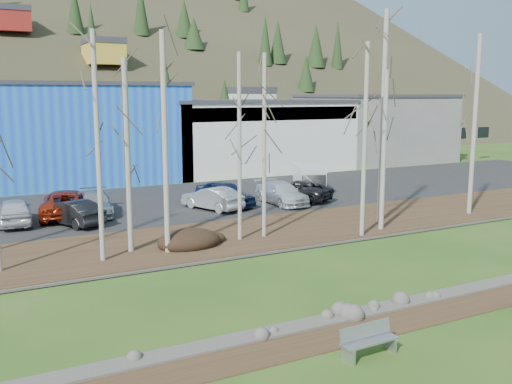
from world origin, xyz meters
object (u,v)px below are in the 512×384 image
car_6 (296,191)px  van_white (309,179)px  bench_intact (368,340)px  car_1 (72,213)px  car_2 (66,203)px  car_4 (225,194)px  car_0 (14,211)px  car_3 (95,203)px  car_5 (212,198)px  car_7 (281,193)px

car_6 → van_white: bearing=-164.8°
bench_intact → car_1: (-4.49, 20.18, 0.39)m
car_2 → car_4: bearing=-175.7°
car_0 → car_3: 4.58m
car_0 → car_4: 12.63m
car_6 → car_0: bearing=-31.3°
car_0 → car_4: bearing=-179.0°
car_1 → van_white: van_white is taller
car_5 → car_6: car_5 is taller
car_1 → car_6: (14.89, 0.54, -0.01)m
car_1 → car_3: car_1 is taller
car_5 → car_4: bearing=-169.4°
car_4 → van_white: size_ratio=1.00×
car_4 → car_5: bearing=-162.1°
car_5 → van_white: (9.01, 2.71, 0.24)m
car_3 → car_7: (11.71, -2.15, 0.02)m
van_white → car_0: bearing=-152.1°
bench_intact → car_2: size_ratio=0.31×
car_3 → car_5: (6.88, -1.80, 0.02)m
car_3 → car_2: bearing=-178.6°
car_0 → car_2: bearing=-161.4°
car_3 → car_6: (13.18, -1.61, -0.00)m
car_0 → car_3: size_ratio=0.93×
bench_intact → car_6: size_ratio=0.36×
car_0 → van_white: size_ratio=0.94×
car_1 → car_4: car_4 is taller
car_0 → car_2: car_2 is taller
car_1 → van_white: bearing=165.6°
car_1 → car_0: bearing=-53.6°
car_1 → car_4: size_ratio=0.90×
car_1 → car_3: 2.75m
car_0 → car_2: size_ratio=0.77×
car_3 → van_white: van_white is taller
bench_intact → car_2: 23.01m
car_1 → car_3: bearing=-152.7°
car_7 → car_6: bearing=20.3°
car_0 → car_4: car_4 is taller
car_1 → van_white: (17.60, 3.07, 0.26)m
car_3 → car_6: 13.28m
car_0 → car_6: bearing=179.9°
car_0 → car_6: (17.73, -1.05, -0.07)m
car_6 → car_3: bearing=-34.9°
car_2 → car_5: car_2 is taller
van_white → car_4: bearing=-141.9°
bench_intact → car_4: car_4 is taller
car_5 → car_1: bearing=-18.0°
car_6 → car_7: size_ratio=1.01×
car_1 → car_2: bearing=-115.7°
car_4 → car_6: 5.14m
car_6 → car_2: bearing=-35.0°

